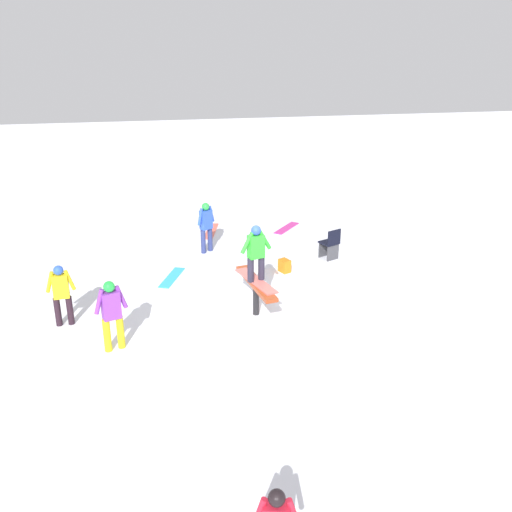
{
  "coord_description": "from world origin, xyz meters",
  "views": [
    {
      "loc": [
        -11.18,
        2.09,
        5.92
      ],
      "look_at": [
        0.0,
        0.0,
        1.4
      ],
      "focal_mm": 40.0,
      "sensor_mm": 36.0,
      "label": 1
    }
  ],
  "objects_px": {
    "loose_snowboard_coral": "(211,231)",
    "folding_chair": "(330,245)",
    "loose_snowboard_cyan": "(172,277)",
    "main_rider_on_rail": "(256,255)",
    "bystander_purple": "(112,312)",
    "bystander_blue": "(206,225)",
    "bystander_yellow": "(61,292)",
    "backpack_on_snow": "(284,266)",
    "loose_snowboard_magenta": "(287,228)",
    "rail_feature": "(256,287)"
  },
  "relations": [
    {
      "from": "main_rider_on_rail",
      "to": "loose_snowboard_cyan",
      "type": "height_order",
      "value": "main_rider_on_rail"
    },
    {
      "from": "bystander_blue",
      "to": "loose_snowboard_magenta",
      "type": "distance_m",
      "value": 3.25
    },
    {
      "from": "folding_chair",
      "to": "loose_snowboard_cyan",
      "type": "bearing_deg",
      "value": -16.99
    },
    {
      "from": "loose_snowboard_cyan",
      "to": "rail_feature",
      "type": "bearing_deg",
      "value": 58.69
    },
    {
      "from": "loose_snowboard_cyan",
      "to": "backpack_on_snow",
      "type": "height_order",
      "value": "backpack_on_snow"
    },
    {
      "from": "bystander_blue",
      "to": "loose_snowboard_coral",
      "type": "relative_size",
      "value": 0.97
    },
    {
      "from": "backpack_on_snow",
      "to": "rail_feature",
      "type": "bearing_deg",
      "value": -51.66
    },
    {
      "from": "rail_feature",
      "to": "bystander_blue",
      "type": "bearing_deg",
      "value": -0.27
    },
    {
      "from": "bystander_purple",
      "to": "loose_snowboard_magenta",
      "type": "xyz_separation_m",
      "value": [
        6.59,
        -5.09,
        -0.81
      ]
    },
    {
      "from": "bystander_purple",
      "to": "loose_snowboard_magenta",
      "type": "relative_size",
      "value": 1.15
    },
    {
      "from": "bystander_purple",
      "to": "folding_chair",
      "type": "xyz_separation_m",
      "value": [
        3.85,
        -5.66,
        -0.41
      ]
    },
    {
      "from": "main_rider_on_rail",
      "to": "bystander_purple",
      "type": "distance_m",
      "value": 3.24
    },
    {
      "from": "loose_snowboard_coral",
      "to": "backpack_on_snow",
      "type": "relative_size",
      "value": 4.38
    },
    {
      "from": "loose_snowboard_coral",
      "to": "bystander_blue",
      "type": "bearing_deg",
      "value": -175.67
    },
    {
      "from": "folding_chair",
      "to": "bystander_blue",
      "type": "bearing_deg",
      "value": -43.34
    },
    {
      "from": "bystander_purple",
      "to": "bystander_yellow",
      "type": "relative_size",
      "value": 1.07
    },
    {
      "from": "main_rider_on_rail",
      "to": "backpack_on_snow",
      "type": "distance_m",
      "value": 2.81
    },
    {
      "from": "bystander_yellow",
      "to": "backpack_on_snow",
      "type": "height_order",
      "value": "bystander_yellow"
    },
    {
      "from": "bystander_blue",
      "to": "backpack_on_snow",
      "type": "bearing_deg",
      "value": 99.79
    },
    {
      "from": "rail_feature",
      "to": "loose_snowboard_cyan",
      "type": "xyz_separation_m",
      "value": [
        2.36,
        1.76,
        -0.65
      ]
    },
    {
      "from": "bystander_yellow",
      "to": "loose_snowboard_cyan",
      "type": "relative_size",
      "value": 1.06
    },
    {
      "from": "bystander_purple",
      "to": "backpack_on_snow",
      "type": "relative_size",
      "value": 4.34
    },
    {
      "from": "bystander_purple",
      "to": "bystander_blue",
      "type": "height_order",
      "value": "bystander_purple"
    },
    {
      "from": "rail_feature",
      "to": "bystander_blue",
      "type": "relative_size",
      "value": 1.34
    },
    {
      "from": "bystander_yellow",
      "to": "folding_chair",
      "type": "distance_m",
      "value": 7.25
    },
    {
      "from": "rail_feature",
      "to": "bystander_yellow",
      "type": "distance_m",
      "value": 4.14
    },
    {
      "from": "rail_feature",
      "to": "loose_snowboard_coral",
      "type": "height_order",
      "value": "rail_feature"
    },
    {
      "from": "loose_snowboard_coral",
      "to": "loose_snowboard_cyan",
      "type": "relative_size",
      "value": 1.15
    },
    {
      "from": "bystander_blue",
      "to": "loose_snowboard_coral",
      "type": "distance_m",
      "value": 1.93
    },
    {
      "from": "bystander_purple",
      "to": "backpack_on_snow",
      "type": "bearing_deg",
      "value": 18.29
    },
    {
      "from": "loose_snowboard_magenta",
      "to": "loose_snowboard_coral",
      "type": "relative_size",
      "value": 0.86
    },
    {
      "from": "main_rider_on_rail",
      "to": "loose_snowboard_magenta",
      "type": "height_order",
      "value": "main_rider_on_rail"
    },
    {
      "from": "loose_snowboard_coral",
      "to": "folding_chair",
      "type": "bearing_deg",
      "value": -119.59
    },
    {
      "from": "folding_chair",
      "to": "bystander_purple",
      "type": "bearing_deg",
      "value": 10.29
    },
    {
      "from": "loose_snowboard_cyan",
      "to": "bystander_blue",
      "type": "bearing_deg",
      "value": 169.39
    },
    {
      "from": "bystander_yellow",
      "to": "loose_snowboard_coral",
      "type": "relative_size",
      "value": 0.92
    },
    {
      "from": "main_rider_on_rail",
      "to": "backpack_on_snow",
      "type": "height_order",
      "value": "main_rider_on_rail"
    },
    {
      "from": "loose_snowboard_magenta",
      "to": "backpack_on_snow",
      "type": "xyz_separation_m",
      "value": [
        -3.41,
        0.88,
        0.16
      ]
    },
    {
      "from": "loose_snowboard_cyan",
      "to": "folding_chair",
      "type": "xyz_separation_m",
      "value": [
        0.53,
        -4.38,
        0.4
      ]
    },
    {
      "from": "backpack_on_snow",
      "to": "loose_snowboard_coral",
      "type": "bearing_deg",
      "value": 179.63
    },
    {
      "from": "bystander_purple",
      "to": "bystander_blue",
      "type": "bearing_deg",
      "value": 45.97
    },
    {
      "from": "loose_snowboard_cyan",
      "to": "folding_chair",
      "type": "height_order",
      "value": "folding_chair"
    },
    {
      "from": "main_rider_on_rail",
      "to": "bystander_purple",
      "type": "xyz_separation_m",
      "value": [
        -0.96,
        3.03,
        -0.6
      ]
    },
    {
      "from": "rail_feature",
      "to": "bystander_yellow",
      "type": "relative_size",
      "value": 1.42
    },
    {
      "from": "loose_snowboard_magenta",
      "to": "loose_snowboard_coral",
      "type": "bearing_deg",
      "value": -53.41
    },
    {
      "from": "bystander_yellow",
      "to": "backpack_on_snow",
      "type": "xyz_separation_m",
      "value": [
        1.94,
        -5.31,
        -0.6
      ]
    },
    {
      "from": "backpack_on_snow",
      "to": "bystander_blue",
      "type": "bearing_deg",
      "value": -158.47
    },
    {
      "from": "loose_snowboard_magenta",
      "to": "loose_snowboard_coral",
      "type": "xyz_separation_m",
      "value": [
        0.14,
        2.42,
        0.0
      ]
    },
    {
      "from": "bystander_purple",
      "to": "bystander_yellow",
      "type": "height_order",
      "value": "bystander_purple"
    },
    {
      "from": "main_rider_on_rail",
      "to": "loose_snowboard_coral",
      "type": "xyz_separation_m",
      "value": [
        5.78,
        0.36,
        -1.41
      ]
    }
  ]
}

